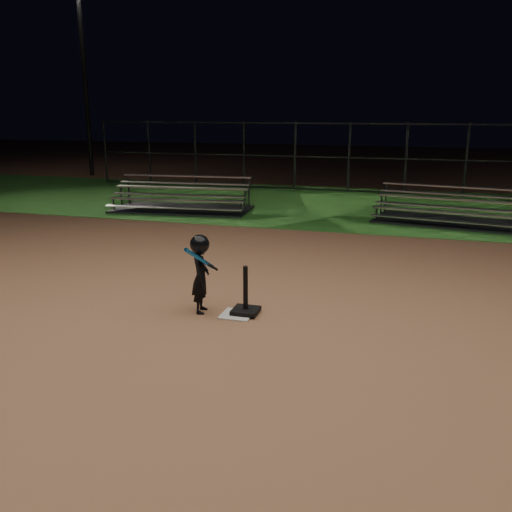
% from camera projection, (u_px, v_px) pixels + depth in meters
% --- Properties ---
extents(ground, '(80.00, 80.00, 0.00)m').
position_uv_depth(ground, '(237.00, 316.00, 8.01)').
color(ground, '#946143').
rests_on(ground, ground).
extents(grass_strip, '(60.00, 8.00, 0.01)m').
position_uv_depth(grass_strip, '(336.00, 205.00, 17.28)').
color(grass_strip, '#255D1E').
rests_on(grass_strip, ground).
extents(home_plate, '(0.45, 0.45, 0.02)m').
position_uv_depth(home_plate, '(237.00, 315.00, 8.01)').
color(home_plate, beige).
rests_on(home_plate, ground).
extents(batting_tee, '(0.38, 0.38, 0.71)m').
position_uv_depth(batting_tee, '(246.00, 304.00, 8.03)').
color(batting_tee, black).
rests_on(batting_tee, home_plate).
extents(child_batter, '(0.42, 0.63, 1.18)m').
position_uv_depth(child_batter, '(200.00, 272.00, 8.00)').
color(child_batter, black).
rests_on(child_batter, ground).
extents(bleacher_left, '(4.20, 2.33, 0.99)m').
position_uv_depth(bleacher_left, '(182.00, 204.00, 16.30)').
color(bleacher_left, '#B4B4B9').
rests_on(bleacher_left, ground).
extents(bleacher_right, '(4.06, 2.45, 0.93)m').
position_uv_depth(bleacher_right, '(449.00, 216.00, 14.44)').
color(bleacher_right, '#B3B3B8').
rests_on(bleacher_right, ground).
extents(backstop_fence, '(20.08, 0.08, 2.50)m').
position_uv_depth(backstop_fence, '(349.00, 158.00, 19.73)').
color(backstop_fence, '#38383D').
rests_on(backstop_fence, ground).
extents(light_pole_left, '(0.90, 0.53, 8.30)m').
position_uv_depth(light_pole_left, '(83.00, 62.00, 23.83)').
color(light_pole_left, '#2D2D30').
rests_on(light_pole_left, ground).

